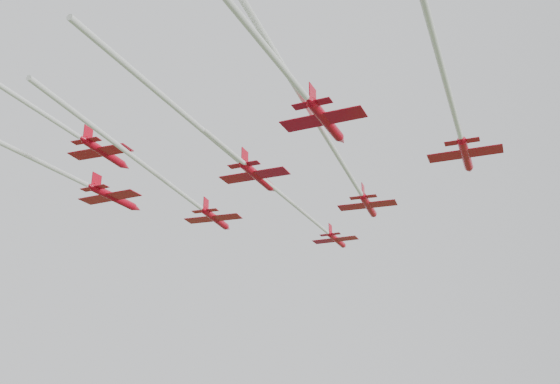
{
  "coord_description": "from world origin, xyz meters",
  "views": [
    {
      "loc": [
        2.95,
        -88.16,
        26.4
      ],
      "look_at": [
        -0.62,
        1.34,
        60.27
      ],
      "focal_mm": 40.0,
      "sensor_mm": 36.0,
      "label": 1
    }
  ],
  "objects_px": {
    "jet_row3_right": "(450,97)",
    "jet_row4_right": "(274,57)",
    "jet_row3_left": "(31,157)",
    "jet_row2_left": "(184,195)",
    "jet_row3_mid": "(229,152)",
    "jet_lead": "(311,218)",
    "jet_row2_right": "(344,166)"
  },
  "relations": [
    {
      "from": "jet_row4_right",
      "to": "jet_row3_left",
      "type": "bearing_deg",
      "value": 166.47
    },
    {
      "from": "jet_row2_left",
      "to": "jet_row3_mid",
      "type": "height_order",
      "value": "jet_row3_mid"
    },
    {
      "from": "jet_lead",
      "to": "jet_row3_right",
      "type": "relative_size",
      "value": 0.9
    },
    {
      "from": "jet_lead",
      "to": "jet_row3_mid",
      "type": "bearing_deg",
      "value": -90.46
    },
    {
      "from": "jet_row2_right",
      "to": "jet_row4_right",
      "type": "xyz_separation_m",
      "value": [
        -8.29,
        -29.63,
        -1.4
      ]
    },
    {
      "from": "jet_row2_right",
      "to": "jet_row3_left",
      "type": "relative_size",
      "value": 1.03
    },
    {
      "from": "jet_lead",
      "to": "jet_row2_left",
      "type": "relative_size",
      "value": 1.01
    },
    {
      "from": "jet_row3_left",
      "to": "jet_row3_right",
      "type": "xyz_separation_m",
      "value": [
        50.72,
        -14.78,
        -0.6
      ]
    },
    {
      "from": "jet_row2_left",
      "to": "jet_row2_right",
      "type": "relative_size",
      "value": 0.82
    },
    {
      "from": "jet_lead",
      "to": "jet_row2_left",
      "type": "xyz_separation_m",
      "value": [
        -19.34,
        -12.85,
        -0.23
      ]
    },
    {
      "from": "jet_row3_mid",
      "to": "jet_row2_right",
      "type": "bearing_deg",
      "value": 42.1
    },
    {
      "from": "jet_row3_left",
      "to": "jet_row3_right",
      "type": "relative_size",
      "value": 1.05
    },
    {
      "from": "jet_row3_mid",
      "to": "jet_row4_right",
      "type": "xyz_separation_m",
      "value": [
        6.95,
        -23.45,
        -1.04
      ]
    },
    {
      "from": "jet_lead",
      "to": "jet_row4_right",
      "type": "relative_size",
      "value": 0.96
    },
    {
      "from": "jet_row2_left",
      "to": "jet_row4_right",
      "type": "relative_size",
      "value": 0.95
    },
    {
      "from": "jet_lead",
      "to": "jet_row3_mid",
      "type": "relative_size",
      "value": 1.22
    },
    {
      "from": "jet_row3_right",
      "to": "jet_row4_right",
      "type": "relative_size",
      "value": 1.07
    },
    {
      "from": "jet_row2_left",
      "to": "jet_row3_right",
      "type": "bearing_deg",
      "value": -26.59
    },
    {
      "from": "jet_row2_right",
      "to": "jet_row3_left",
      "type": "distance_m",
      "value": 41.54
    },
    {
      "from": "jet_row2_left",
      "to": "jet_row3_left",
      "type": "bearing_deg",
      "value": -123.05
    },
    {
      "from": "jet_row2_left",
      "to": "jet_row4_right",
      "type": "xyz_separation_m",
      "value": [
        15.54,
        -38.36,
        -0.8
      ]
    },
    {
      "from": "jet_row3_left",
      "to": "jet_row4_right",
      "type": "bearing_deg",
      "value": -12.8
    },
    {
      "from": "jet_row2_left",
      "to": "jet_row2_right",
      "type": "xyz_separation_m",
      "value": [
        23.83,
        -8.73,
        0.6
      ]
    },
    {
      "from": "jet_row2_right",
      "to": "jet_row4_right",
      "type": "distance_m",
      "value": 30.8
    },
    {
      "from": "jet_row3_mid",
      "to": "jet_row3_right",
      "type": "distance_m",
      "value": 29.21
    },
    {
      "from": "jet_row3_mid",
      "to": "jet_row4_right",
      "type": "relative_size",
      "value": 0.79
    },
    {
      "from": "jet_lead",
      "to": "jet_row3_mid",
      "type": "height_order",
      "value": "jet_row3_mid"
    },
    {
      "from": "jet_row3_right",
      "to": "jet_row4_right",
      "type": "distance_m",
      "value": 19.81
    },
    {
      "from": "jet_lead",
      "to": "jet_row3_left",
      "type": "height_order",
      "value": "jet_lead"
    },
    {
      "from": "jet_row2_right",
      "to": "jet_row3_right",
      "type": "relative_size",
      "value": 1.08
    },
    {
      "from": "jet_row3_left",
      "to": "jet_row4_right",
      "type": "height_order",
      "value": "jet_row3_left"
    },
    {
      "from": "jet_row3_right",
      "to": "jet_row3_mid",
      "type": "bearing_deg",
      "value": 167.72
    }
  ]
}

